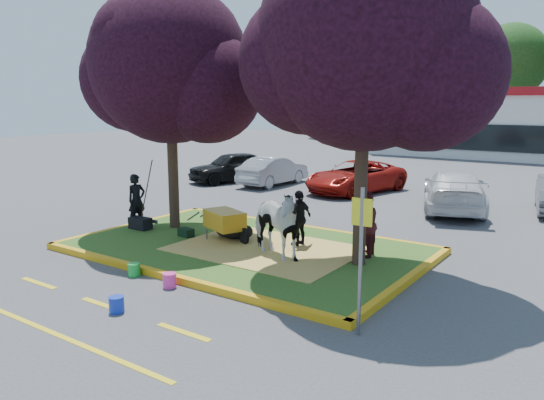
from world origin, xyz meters
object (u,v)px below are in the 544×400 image
Objects in this scene: cow at (273,223)px; wheelbarrow at (225,220)px; bucket_green at (134,270)px; bucket_blue at (117,304)px; car_black at (232,167)px; handler at (137,200)px; bucket_pink at (170,280)px; calf at (232,230)px; sign_post at (361,246)px; car_silver at (273,171)px.

cow reaches higher than wheelbarrow.
bucket_blue is at bearing -49.50° from bucket_green.
wheelbarrow is 10.83m from car_black.
handler is 5.13× the size of bucket_pink.
handler is at bearing -153.31° from wheelbarrow.
sign_post reaches higher than calf.
cow is at bearing 51.21° from bucket_green.
cow reaches higher than car_black.
car_silver is (-1.66, 9.04, -0.27)m from handler.
cow is at bearing -25.22° from car_black.
handler is 4.01m from bucket_green.
car_silver reaches higher than bucket_pink.
calf is (-1.80, 0.77, -0.56)m from cow.
calf is at bearing -71.49° from handler.
cow is at bearing 142.63° from sign_post.
sign_post is 15.11m from car_silver.
wheelbarrow is 6.95× the size of bucket_pink.
calf is 0.28× the size of car_silver.
bucket_blue is 14.40m from car_silver.
bucket_green is (-0.09, -3.12, -0.24)m from calf.
wheelbarrow is 0.50× the size of car_black.
cow is 6.63× the size of bucket_blue.
cow reaches higher than handler.
car_silver is (-5.83, 13.16, 0.47)m from bucket_blue.
bucket_blue is (1.26, -1.47, 0.01)m from bucket_green.
cow is 6.52× the size of bucket_pink.
sign_post reaches higher than car_black.
handler is 4.91m from bucket_pink.
bucket_pink is 0.07× the size of car_black.
sign_post is 8.31× the size of bucket_blue.
cow reaches higher than calf.
bucket_blue is at bearing -52.24° from wheelbarrow.
car_silver is at bearing 54.90° from cow.
sign_post is 4.33m from bucket_blue.
handler is 0.39× the size of car_silver.
car_black is 1.06× the size of car_silver.
wheelbarrow is at bearing -100.32° from calf.
cow is 2.03m from calf.
handler is at bearing 106.65° from cow.
sign_post is at bearing 1.13° from bucket_green.
handler is at bearing -45.53° from car_black.
handler is 5.21× the size of bucket_blue.
bucket_blue is (0.15, -1.41, -0.00)m from bucket_pink.
car_silver is at bearing 20.11° from handler.
car_black reaches higher than calf.
bucket_blue is 0.08× the size of car_silver.
car_black is at bearing 124.02° from bucket_pink.
cow is 3.94m from sign_post.
wheelbarrow is at bearing 109.35° from bucket_pink.
bucket_pink is (1.01, -3.18, -0.24)m from calf.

